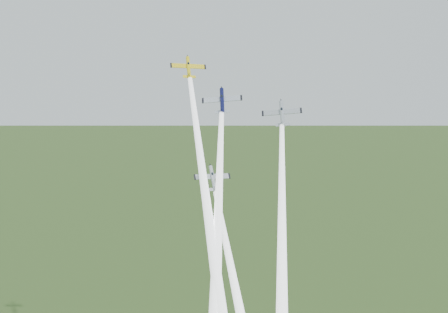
% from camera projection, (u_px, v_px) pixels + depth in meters
% --- Properties ---
extents(plane_yellow, '(8.84, 8.25, 6.39)m').
position_uv_depth(plane_yellow, '(188.00, 67.00, 115.78)').
color(plane_yellow, yellow).
extents(smoke_trail_yellow, '(20.50, 53.16, 55.03)m').
position_uv_depth(smoke_trail_yellow, '(212.00, 246.00, 92.33)').
color(smoke_trail_yellow, white).
extents(plane_navy, '(9.10, 7.40, 7.14)m').
position_uv_depth(plane_navy, '(222.00, 101.00, 111.14)').
color(plane_navy, '#0D103C').
extents(smoke_trail_navy, '(7.71, 46.38, 46.08)m').
position_uv_depth(smoke_trail_navy, '(217.00, 262.00, 90.91)').
color(smoke_trail_navy, white).
extents(plane_silver_right, '(9.27, 7.33, 7.53)m').
position_uv_depth(plane_silver_right, '(282.00, 113.00, 117.22)').
color(plane_silver_right, '#A8B0B6').
extents(smoke_trail_silver_right, '(5.09, 42.54, 42.18)m').
position_uv_depth(smoke_trail_silver_right, '(282.00, 252.00, 98.68)').
color(smoke_trail_silver_right, white).
extents(plane_silver_low, '(8.82, 8.20, 5.90)m').
position_uv_depth(plane_silver_low, '(213.00, 178.00, 107.63)').
color(plane_silver_low, '#ADB6BB').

